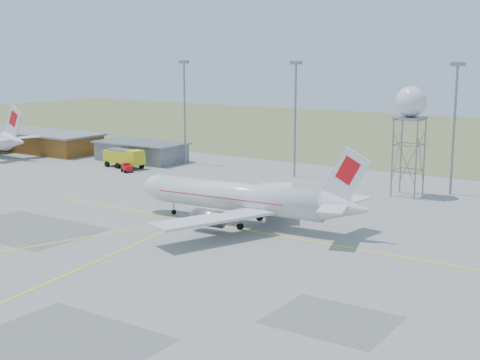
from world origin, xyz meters
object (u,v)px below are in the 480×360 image
Objects in this scene: airliner_main at (241,198)px; baggage_tug at (127,169)px; radar_tower at (409,135)px; fire_truck at (125,159)px.

airliner_main reaches higher than baggage_tug.
fire_truck is at bearing -174.44° from radar_tower.
airliner_main is 49.05m from fire_truck.
baggage_tug is at bearing -31.27° from airliner_main.
airliner_main is 31.76m from radar_tower.
airliner_main is 3.46× the size of fire_truck.
fire_truck is at bearing 160.88° from baggage_tug.
radar_tower is at bearing 32.87° from baggage_tug.
fire_truck reaches higher than baggage_tug.
airliner_main is at bearing -111.86° from radar_tower.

